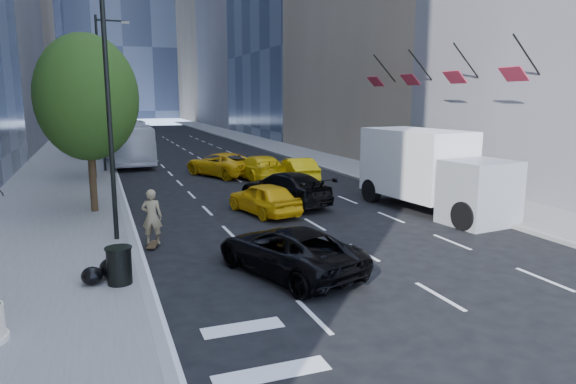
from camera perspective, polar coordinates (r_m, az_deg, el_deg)
name	(u,v)px	position (r m, az deg, el deg)	size (l,w,h in m)	color
ground	(336,256)	(16.61, 5.33, -7.06)	(160.00, 160.00, 0.00)	black
sidewalk_left	(70,160)	(44.55, -23.05, 3.33)	(6.00, 120.00, 0.15)	slate
sidewalk_right	(292,151)	(47.63, 0.46, 4.58)	(4.00, 120.00, 0.15)	slate
tower_right_far	(231,2)	(117.62, -6.35, 20.25)	(20.00, 24.00, 50.00)	#796B54
lamp_near	(112,72)	(18.26, -18.96, 12.50)	(2.13, 0.22, 10.00)	black
lamp_far	(103,84)	(36.24, -19.89, 11.19)	(2.13, 0.22, 10.00)	black
tree_near	(87,98)	(23.23, -21.43, 9.72)	(4.20, 4.20, 7.46)	#311E13
tree_mid	(88,92)	(33.23, -21.29, 10.35)	(4.50, 4.50, 7.99)	#311E13
tree_far	(90,102)	(46.23, -21.11, 9.36)	(3.90, 3.90, 6.92)	#311E13
traffic_signal	(100,105)	(54.24, -20.18, 9.07)	(2.48, 0.53, 5.20)	black
facade_flags	(433,75)	(29.97, 15.85, 12.39)	(1.85, 13.30, 2.05)	black
skateboarder	(152,220)	(17.77, -14.87, -3.08)	(0.68, 0.45, 1.87)	#837552
black_sedan_lincoln	(288,250)	(14.78, 0.03, -6.51)	(2.25, 4.89, 1.36)	black
black_sedan_mercedes	(285,188)	(24.05, -0.35, 0.39)	(2.17, 5.35, 1.55)	black
taxi_a	(264,198)	(22.19, -2.69, -0.69)	(1.64, 4.09, 1.39)	#E6AC0C
taxi_b	(297,170)	(30.66, 1.05, 2.49)	(1.53, 4.39, 1.45)	gold
taxi_c	(222,164)	(33.25, -7.39, 3.08)	(2.49, 5.41, 1.50)	#E7AB0C
taxi_d	(259,168)	(31.42, -3.22, 2.72)	(2.10, 5.17, 1.50)	yellow
city_bus	(126,142)	(41.53, -17.54, 5.36)	(2.72, 11.62, 3.24)	white
box_truck	(431,171)	(23.50, 15.61, 2.30)	(3.48, 7.67, 3.55)	white
trash_can	(119,266)	(14.31, -18.24, -7.84)	(0.64, 0.64, 0.96)	black
garbage_bags	(104,271)	(14.79, -19.80, -8.25)	(1.09, 1.05, 0.54)	black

